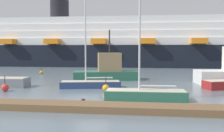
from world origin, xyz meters
name	(u,v)px	position (x,y,z in m)	size (l,w,h in m)	color
ground_plane	(93,98)	(0.00, 0.00, 0.00)	(600.00, 600.00, 0.00)	slate
dock_pier	(80,107)	(0.00, -4.08, 0.21)	(23.01, 1.94, 0.51)	brown
sailboat_0	(146,93)	(3.97, -0.31, 0.54)	(5.95, 1.84, 11.56)	#2D6B51
sailboat_2	(90,83)	(-1.33, 5.06, 0.44)	(5.94, 2.70, 8.63)	navy
fishing_boat_0	(107,71)	(-0.68, 11.49, 1.11)	(8.20, 4.51, 5.98)	#2D6B51
channel_buoy_0	(5,88)	(-8.34, 1.96, 0.33)	(0.65, 0.65, 1.38)	red
channel_buoy_1	(41,72)	(-11.43, 17.32, 0.26)	(0.51, 0.51, 1.17)	orange
channel_buoy_2	(106,88)	(0.50, 3.00, 0.32)	(0.63, 0.63, 1.26)	orange
cruise_ship	(125,45)	(-0.90, 37.51, 4.62)	(81.42, 13.29, 14.39)	black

